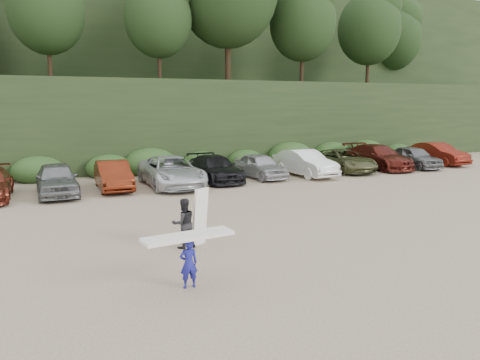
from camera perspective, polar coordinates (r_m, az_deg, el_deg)
name	(u,v)px	position (r m, az deg, el deg)	size (l,w,h in m)	color
ground	(233,233)	(16.50, -0.91, -6.43)	(120.00, 120.00, 0.00)	tan
hillside_backdrop	(84,34)	(51.25, -18.46, 16.54)	(90.00, 41.50, 28.00)	black
parked_cars	(198,170)	(26.26, -5.20, 1.23)	(39.54, 6.62, 1.63)	#B6B6BB
child_surfer	(188,252)	(11.60, -6.30, -8.67)	(2.31, 0.86, 1.36)	navy
adult_surfer	(185,223)	(14.76, -6.70, -5.19)	(1.25, 0.63, 1.86)	black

